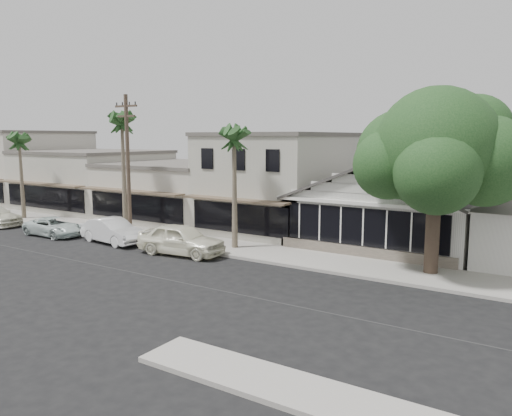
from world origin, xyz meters
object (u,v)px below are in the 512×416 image
Objects in this scene: car_1 at (112,231)px; car_2 at (54,227)px; shade_tree at (436,152)px; car_0 at (181,239)px; utility_pole at (128,164)px.

car_1 is 1.06× the size of car_2.
car_1 is 19.11m from shade_tree.
car_1 is (-5.56, 0.02, -0.09)m from car_0.
car_0 is 5.56m from car_1.
car_0 reaches higher than car_2.
car_1 is (-0.39, -1.10, -4.03)m from utility_pole.
car_2 is at bearing 102.91° from car_1.
car_0 is 0.57× the size of shade_tree.
utility_pole is 1.95× the size of car_1.
car_1 is 5.03m from car_2.
utility_pole is at bearing 71.97° from car_0.
shade_tree is (23.13, 3.96, 5.15)m from car_2.
car_0 is 1.15× the size of car_2.
car_0 is (5.17, -1.12, -3.93)m from utility_pole.
utility_pole reaches higher than car_1.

